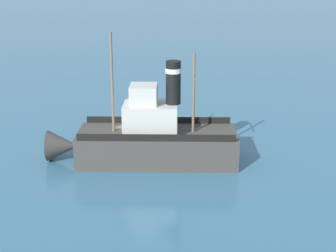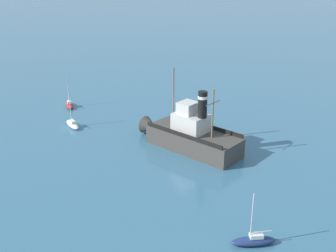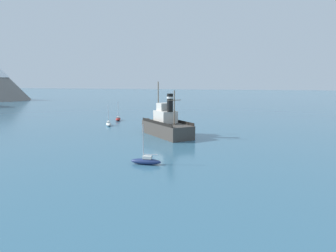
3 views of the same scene
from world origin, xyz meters
name	(u,v)px [view 3 (image 3 of 3)]	position (x,y,z in m)	size (l,w,h in m)	color
ground_plane	(167,134)	(0.00, 0.00, 0.00)	(600.00, 600.00, 0.00)	#38667F
old_tugboat	(165,126)	(-1.46, 0.03, 1.83)	(12.59, 12.54, 9.90)	#423D38
sailboat_red	(118,119)	(15.60, 17.37, 0.43)	(3.96, 2.05, 4.90)	#B22823
sailboat_white	(109,124)	(6.84, 15.67, 0.43)	(3.87, 2.77, 4.90)	white
sailboat_navy	(146,161)	(-20.86, -3.05, 0.43)	(1.28, 3.85, 4.90)	navy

